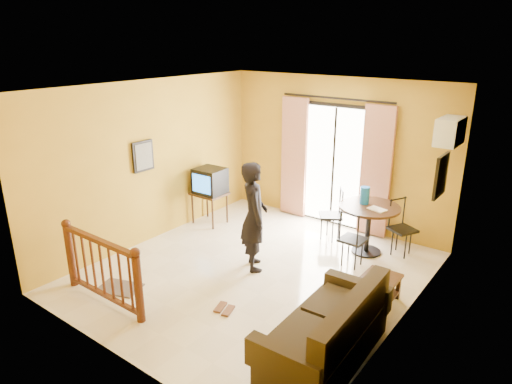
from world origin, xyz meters
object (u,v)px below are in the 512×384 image
Objects in this scene: coffee_table at (375,290)px; television at (210,181)px; dining_table at (369,216)px; sofa at (329,333)px; standing_person at (254,216)px.

television is at bearing 167.38° from coffee_table.
sofa reaches higher than dining_table.
coffee_table is at bearing 88.35° from sofa.
standing_person is at bearing -127.70° from dining_table.
television reaches higher than dining_table.
dining_table reaches higher than coffee_table.
standing_person is (-1.97, -0.09, 0.61)m from coffee_table.
television is 0.32× the size of standing_person.
dining_table is at bearing -82.45° from standing_person.
sofa is at bearing -74.41° from dining_table.
dining_table is 2.90m from sofa.
coffee_table is at bearing -62.40° from dining_table.
television is 3.86m from coffee_table.
standing_person is (1.75, -0.92, -0.01)m from television.
dining_table is 1.98m from standing_person.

